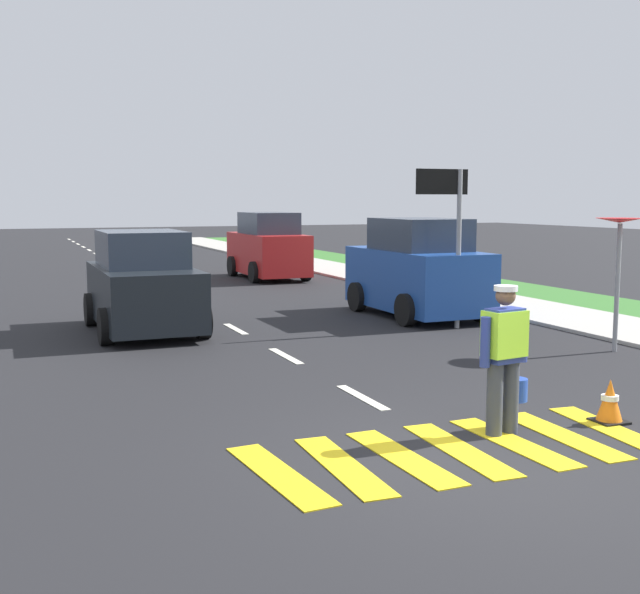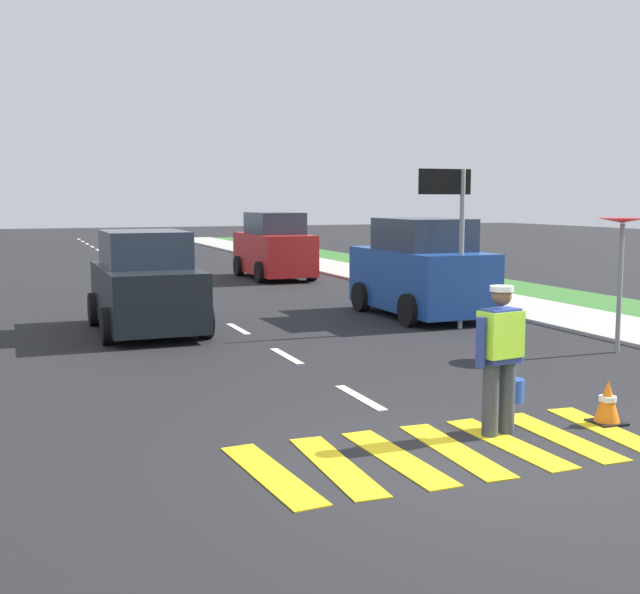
% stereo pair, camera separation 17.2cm
% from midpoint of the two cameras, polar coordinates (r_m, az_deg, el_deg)
% --- Properties ---
extents(ground_plane, '(96.00, 96.00, 0.00)m').
position_cam_midpoint_polar(ground_plane, '(28.06, -13.26, 1.52)').
color(ground_plane, black).
extents(sidewalk_right, '(2.40, 72.00, 0.14)m').
position_cam_midpoint_polar(sidewalk_right, '(20.36, 12.44, -0.48)').
color(sidewalk_right, '#B2ADA3').
rests_on(sidewalk_right, ground).
extents(grass_verge_right, '(2.40, 72.00, 0.06)m').
position_cam_midpoint_polar(grass_verge_right, '(21.81, 17.64, -0.16)').
color(grass_verge_right, '#38722D').
rests_on(grass_verge_right, ground).
extents(crosswalk_stripes, '(4.52, 1.92, 0.01)m').
position_cam_midpoint_polar(crosswalk_stripes, '(8.55, 9.38, -10.76)').
color(crosswalk_stripes, yellow).
rests_on(crosswalk_stripes, ground).
extents(lane_center_line, '(0.14, 46.40, 0.01)m').
position_cam_midpoint_polar(lane_center_line, '(32.20, -14.43, 2.18)').
color(lane_center_line, silver).
rests_on(lane_center_line, ground).
extents(road_worker, '(0.74, 0.45, 1.67)m').
position_cam_midpoint_polar(road_worker, '(8.99, 12.62, -3.87)').
color(road_worker, '#383D4C').
rests_on(road_worker, ground).
extents(yield_sign, '(0.80, 0.80, 2.29)m').
position_cam_midpoint_polar(yield_sign, '(14.37, 20.36, 4.42)').
color(yield_sign, gray).
rests_on(yield_sign, ground).
extents(lane_direction_sign, '(1.16, 0.11, 3.20)m').
position_cam_midpoint_polar(lane_direction_sign, '(16.07, 8.92, 6.24)').
color(lane_direction_sign, gray).
rests_on(lane_direction_sign, ground).
extents(traffic_cone_near, '(0.36, 0.36, 0.52)m').
position_cam_midpoint_polar(traffic_cone_near, '(9.93, 19.63, -7.07)').
color(traffic_cone_near, black).
rests_on(traffic_cone_near, ground).
extents(car_parked_curbside, '(2.03, 3.87, 2.19)m').
position_cam_midpoint_polar(car_parked_curbside, '(17.82, 6.73, 1.87)').
color(car_parked_curbside, '#1E4799').
rests_on(car_parked_curbside, ground).
extents(car_parked_far, '(1.94, 4.01, 2.18)m').
position_cam_midpoint_polar(car_parked_far, '(26.27, -3.95, 3.54)').
color(car_parked_far, red).
rests_on(car_parked_far, ground).
extents(car_oncoming_lead, '(2.01, 3.83, 1.99)m').
position_cam_midpoint_polar(car_oncoming_lead, '(16.00, -12.89, 0.82)').
color(car_oncoming_lead, black).
rests_on(car_oncoming_lead, ground).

